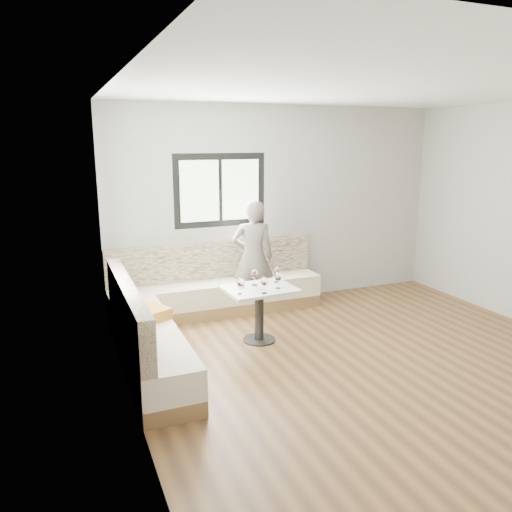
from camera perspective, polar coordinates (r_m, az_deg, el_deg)
The scene contains 10 objects.
room at distance 5.12m, azimuth 13.38°, elevation 2.53°, with size 5.01×5.01×2.81m.
banquette at distance 6.15m, azimuth -7.54°, elevation -5.87°, with size 2.90×2.80×0.95m.
table at distance 5.83m, azimuth 0.38°, elevation -5.17°, with size 0.83×0.66×0.65m.
person at distance 6.73m, azimuth -0.34°, elevation -0.14°, with size 0.57×0.37×1.55m, color slate.
olive_ramekin at distance 5.80m, azimuth -1.73°, elevation -3.40°, with size 0.09×0.09×0.04m.
wine_glass_a at distance 5.50m, azimuth -1.77°, elevation -3.06°, with size 0.09×0.09×0.19m.
wine_glass_b at distance 5.53m, azimuth 0.97°, elevation -2.95°, with size 0.09×0.09×0.19m.
wine_glass_c at distance 5.73m, azimuth 2.55°, elevation -2.41°, with size 0.09×0.09×0.19m.
wine_glass_d at distance 5.84m, azimuth -0.15°, elevation -2.07°, with size 0.09×0.09×0.19m.
wine_glass_e at distance 5.97m, azimuth 2.37°, elevation -1.76°, with size 0.09×0.09×0.19m.
Camera 1 is at (-3.02, -4.00, 2.32)m, focal length 35.00 mm.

